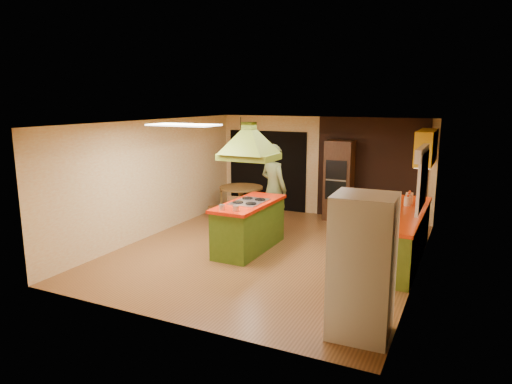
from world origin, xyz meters
The scene contains 21 objects.
ground centered at (0.00, 0.00, 0.00)m, with size 6.50×6.50×0.00m, color #915B2F.
room_walls centered at (0.00, 0.00, 1.25)m, with size 5.50×6.50×6.50m.
ceiling_plane centered at (0.00, 0.00, 2.50)m, with size 6.50×6.50×0.00m, color silver.
brick_panel centered at (1.25, 3.23, 1.25)m, with size 2.64×0.03×2.50m, color #381E14.
nook_opening centered at (-1.50, 3.23, 1.05)m, with size 2.20×0.03×2.10m, color black.
right_counter centered at (2.45, 0.60, 0.46)m, with size 0.62×3.05×0.92m.
upper_cabinets centered at (2.57, 2.20, 1.95)m, with size 0.34×1.40×0.70m, color yellow.
window_right centered at (2.70, 0.40, 1.77)m, with size 0.12×1.35×1.06m.
fluor_panel centered at (-1.10, -1.20, 2.48)m, with size 1.20×0.60×0.03m, color white.
kitchen_island centered at (-0.40, -0.08, 0.49)m, with size 0.79×1.93×0.98m.
range_hood centered at (-0.40, -0.08, 2.25)m, with size 1.06×0.77×0.80m.
man centered at (-0.45, 1.23, 0.99)m, with size 0.72×0.47×1.98m, color #535C30.
refrigerator centered at (2.34, -2.47, 0.90)m, with size 0.74×0.70×1.81m, color white.
wall_oven centered at (0.55, 2.95, 0.98)m, with size 0.66×0.61×1.95m.
dining_table centered at (-1.66, 2.02, 0.56)m, with size 1.07×1.07×0.80m.
chair_left centered at (-2.36, 1.92, 0.33)m, with size 0.36×0.36×0.65m, color brown, non-canonical shape.
chair_near centered at (-1.41, 1.37, 0.37)m, with size 0.41×0.41×0.74m, color brown, non-canonical shape.
pendant_lamp centered at (-1.66, 2.02, 1.90)m, with size 0.34×0.34×0.22m, color #FF9E3F.
canister_large centered at (2.40, 1.35, 1.02)m, with size 0.14×0.14×0.21m, color beige.
canister_medium centered at (2.40, 1.27, 1.01)m, with size 0.14×0.14×0.19m, color beige.
canister_small centered at (2.40, 1.10, 1.01)m, with size 0.13×0.13×0.17m, color #EFE2C1.
Camera 1 is at (3.45, -7.82, 2.92)m, focal length 32.00 mm.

